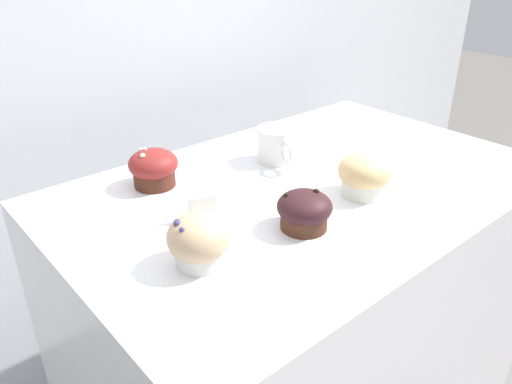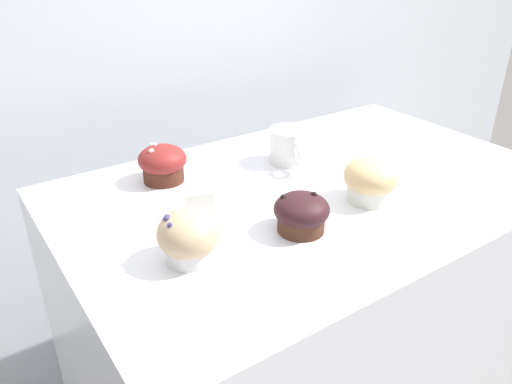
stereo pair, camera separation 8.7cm
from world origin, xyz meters
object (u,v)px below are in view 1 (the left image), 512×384
Objects in this scene: muffin_front_center at (199,241)px; coffee_cup at (277,144)px; muffin_back_left at (364,175)px; muffin_back_right at (304,210)px; muffin_front_left at (154,168)px.

muffin_front_center is 0.75× the size of coffee_cup.
muffin_front_center is 0.37m from muffin_back_left.
muffin_back_right is at bearing -8.35° from muffin_front_center.
muffin_front_center and muffin_back_left have the same top height.
coffee_cup reaches higher than muffin_back_right.
muffin_back_right is (-0.18, -0.01, -0.01)m from muffin_back_left.
muffin_front_center reaches higher than muffin_front_left.
muffin_back_left is at bearing -2.40° from muffin_front_center.
muffin_back_left is 0.23m from coffee_cup.
muffin_back_right is 0.74× the size of coffee_cup.
muffin_back_right is 0.33m from muffin_front_left.
muffin_back_right is at bearing -175.72° from muffin_back_left.
muffin_front_left reaches higher than coffee_cup.
muffin_back_right is at bearing -70.64° from muffin_front_left.
muffin_back_left reaches higher than muffin_front_left.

